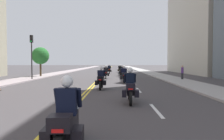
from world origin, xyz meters
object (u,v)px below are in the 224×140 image
(motorcycle_5, at_px, (121,71))
(traffic_light_near, at_px, (32,49))
(motorcycle_1, at_px, (130,89))
(motorcycle_2, at_px, (101,80))
(motorcycle_4, at_px, (106,73))
(motorcycle_0, at_px, (66,123))
(motorcycle_3, at_px, (124,76))
(pedestrian_0, at_px, (182,73))
(motorcycle_6, at_px, (109,70))
(motorcycle_7, at_px, (120,69))
(street_tree_0, at_px, (40,56))

(motorcycle_5, relative_size, traffic_light_near, 0.43)
(motorcycle_1, bearing_deg, motorcycle_2, 111.04)
(motorcycle_1, relative_size, motorcycle_2, 1.07)
(motorcycle_4, bearing_deg, motorcycle_0, -92.01)
(traffic_light_near, bearing_deg, motorcycle_0, -65.64)
(motorcycle_3, xyz_separation_m, pedestrian_0, (6.47, 2.84, 0.16))
(traffic_light_near, bearing_deg, motorcycle_6, 57.50)
(motorcycle_0, distance_m, motorcycle_5, 25.38)
(motorcycle_6, bearing_deg, motorcycle_1, -86.51)
(traffic_light_near, distance_m, pedestrian_0, 16.62)
(motorcycle_6, distance_m, pedestrian_0, 15.19)
(motorcycle_5, relative_size, pedestrian_0, 1.29)
(motorcycle_0, relative_size, motorcycle_1, 0.98)
(motorcycle_1, relative_size, traffic_light_near, 0.46)
(motorcycle_1, relative_size, motorcycle_6, 1.03)
(motorcycle_7, relative_size, pedestrian_0, 1.33)
(motorcycle_1, height_order, motorcycle_4, motorcycle_1)
(motorcycle_7, bearing_deg, street_tree_0, -128.64)
(motorcycle_3, bearing_deg, motorcycle_5, 90.09)
(motorcycle_5, bearing_deg, street_tree_0, -170.80)
(traffic_light_near, relative_size, pedestrian_0, 3.01)
(motorcycle_0, xyz_separation_m, pedestrian_0, (8.34, 17.93, 0.19))
(motorcycle_1, relative_size, motorcycle_3, 1.03)
(motorcycle_1, height_order, motorcycle_6, motorcycle_6)
(motorcycle_7, bearing_deg, motorcycle_4, -94.42)
(motorcycle_1, bearing_deg, motorcycle_5, 91.55)
(traffic_light_near, bearing_deg, motorcycle_3, -15.62)
(motorcycle_4, xyz_separation_m, motorcycle_5, (1.97, 5.20, -0.02))
(motorcycle_0, relative_size, motorcycle_6, 1.00)
(motorcycle_4, height_order, motorcycle_5, motorcycle_5)
(motorcycle_0, height_order, motorcycle_3, motorcycle_3)
(motorcycle_6, bearing_deg, motorcycle_4, -90.96)
(motorcycle_7, bearing_deg, pedestrian_0, -66.37)
(pedestrian_0, bearing_deg, motorcycle_6, -122.03)
(motorcycle_2, bearing_deg, motorcycle_4, 92.40)
(motorcycle_4, bearing_deg, motorcycle_2, -91.69)
(motorcycle_4, relative_size, motorcycle_7, 1.02)
(motorcycle_5, bearing_deg, motorcycle_0, -97.51)
(traffic_light_near, height_order, street_tree_0, traffic_light_near)
(motorcycle_0, bearing_deg, motorcycle_7, 84.14)
(motorcycle_0, bearing_deg, motorcycle_4, 87.49)
(motorcycle_6, relative_size, traffic_light_near, 0.45)
(motorcycle_0, distance_m, motorcycle_7, 35.17)
(motorcycle_3, distance_m, pedestrian_0, 7.07)
(motorcycle_1, height_order, traffic_light_near, traffic_light_near)
(motorcycle_7, bearing_deg, motorcycle_3, -87.00)
(traffic_light_near, bearing_deg, pedestrian_0, 0.18)
(motorcycle_2, relative_size, motorcycle_6, 0.96)
(motorcycle_3, distance_m, motorcycle_5, 10.22)
(motorcycle_3, xyz_separation_m, motorcycle_6, (-1.82, 15.56, -0.01))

